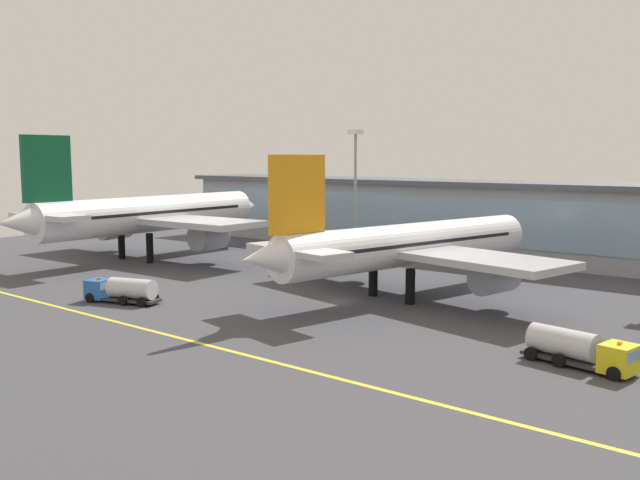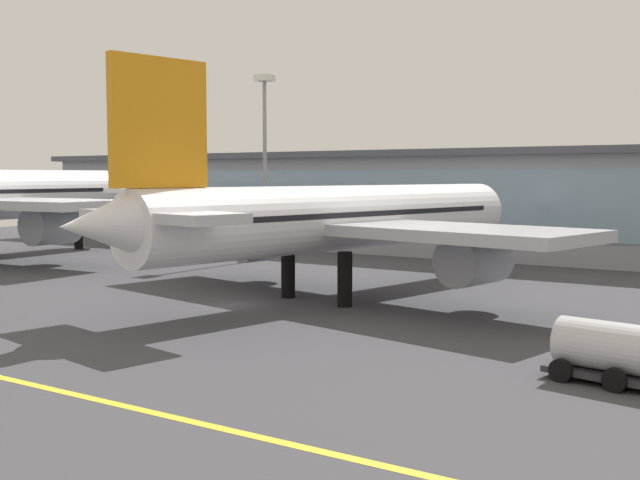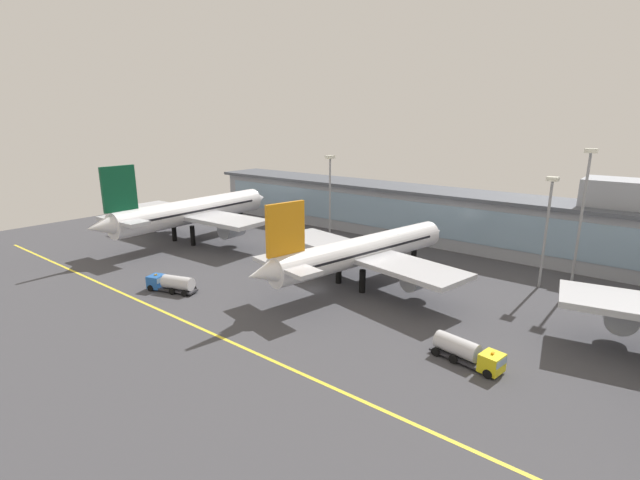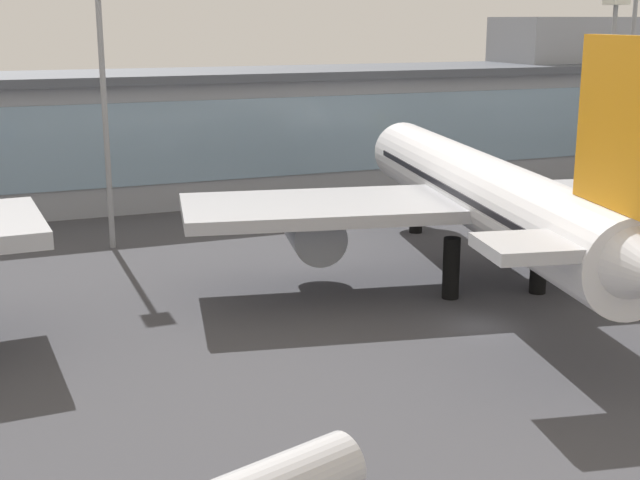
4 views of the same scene
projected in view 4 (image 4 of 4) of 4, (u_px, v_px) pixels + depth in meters
name	position (u px, v px, depth m)	size (l,w,h in m)	color
ground_plane	(479.00, 327.00, 51.26)	(186.36, 186.36, 0.00)	#424247
terminal_building	(269.00, 127.00, 89.87)	(136.12, 14.00, 17.86)	#9399A3
airliner_near_right	(483.00, 195.00, 58.18)	(40.99, 46.77, 16.90)	black
apron_light_mast_west	(102.00, 69.00, 65.58)	(1.80, 1.80, 20.89)	gray
apron_light_mast_centre	(611.00, 67.00, 82.56)	(1.80, 1.80, 19.60)	gray
apron_light_mast_east	(633.00, 38.00, 85.97)	(1.80, 1.80, 24.31)	gray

